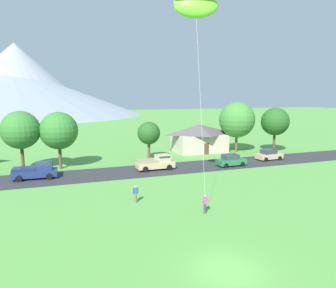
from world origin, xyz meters
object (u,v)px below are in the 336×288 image
object	(u,v)px
tree_left_of_center	(275,122)
pickup_truck_navy_east_side	(36,171)
watcher_person	(136,194)
parked_car_tan_west_end	(269,155)
tree_near_right	(21,130)
kite_flyer_with_kite	(196,6)
tree_center	(59,131)
pickup_truck_sand_west_side	(156,162)
house_left_center	(199,137)
parked_car_green_mid_west	(231,160)
tree_far_right	(237,120)
tree_right_of_center	(149,133)

from	to	relation	value
tree_left_of_center	pickup_truck_navy_east_side	size ratio (longest dim) A/B	1.53
watcher_person	parked_car_tan_west_end	bearing A→B (deg)	26.38
tree_near_right	kite_flyer_with_kite	world-z (taller)	kite_flyer_with_kite
tree_center	pickup_truck_navy_east_side	xyz separation A→B (m)	(-2.93, -4.89, -4.31)
pickup_truck_sand_west_side	kite_flyer_with_kite	distance (m)	21.81
tree_center	parked_car_tan_west_end	bearing A→B (deg)	-9.16
house_left_center	watcher_person	xyz separation A→B (m)	(-17.65, -23.13, -1.72)
pickup_truck_navy_east_side	kite_flyer_with_kite	world-z (taller)	kite_flyer_with_kite
watcher_person	parked_car_green_mid_west	bearing A→B (deg)	32.10
tree_near_right	parked_car_green_mid_west	bearing A→B (deg)	-13.91
tree_center	tree_far_right	bearing A→B (deg)	5.75
tree_near_right	tree_far_right	bearing A→B (deg)	4.66
tree_near_right	tree_far_right	distance (m)	35.31
house_left_center	tree_right_of_center	xyz separation A→B (m)	(-10.79, -4.20, 1.69)
tree_left_of_center	parked_car_green_mid_west	world-z (taller)	tree_left_of_center
tree_near_right	parked_car_tan_west_end	xyz separation A→B (m)	(36.20, -5.24, -4.77)
tree_center	parked_car_tan_west_end	distance (m)	32.08
watcher_person	tree_left_of_center	bearing A→B (deg)	30.62
tree_center	tree_near_right	bearing A→B (deg)	177.77
tree_right_of_center	parked_car_green_mid_west	bearing A→B (deg)	-40.06
parked_car_tan_west_end	tree_far_right	bearing A→B (deg)	97.11
tree_right_of_center	pickup_truck_sand_west_side	size ratio (longest dim) A/B	1.17
tree_far_right	pickup_truck_navy_east_side	distance (m)	34.55
watcher_person	pickup_truck_sand_west_side	bearing A→B (deg)	63.95
tree_far_right	kite_flyer_with_kite	xyz separation A→B (m)	(-18.34, -21.86, 12.30)
parked_car_green_mid_west	kite_flyer_with_kite	xyz separation A→B (m)	(-11.38, -12.00, 17.30)
tree_right_of_center	parked_car_green_mid_west	size ratio (longest dim) A/B	1.45
tree_far_right	tree_center	bearing A→B (deg)	-174.25
kite_flyer_with_kite	watcher_person	world-z (taller)	kite_flyer_with_kite
parked_car_tan_west_end	tree_near_right	bearing A→B (deg)	171.76
tree_far_right	kite_flyer_with_kite	bearing A→B (deg)	-130.00
tree_right_of_center	kite_flyer_with_kite	bearing A→B (deg)	-93.97
parked_car_tan_west_end	pickup_truck_navy_east_side	distance (m)	34.29
parked_car_tan_west_end	tree_center	bearing A→B (deg)	170.84
parked_car_tan_west_end	pickup_truck_navy_east_side	size ratio (longest dim) A/B	0.81
house_left_center	watcher_person	world-z (taller)	house_left_center
tree_far_right	pickup_truck_navy_east_side	bearing A→B (deg)	-166.58
pickup_truck_sand_west_side	pickup_truck_navy_east_side	bearing A→B (deg)	178.57
tree_center	tree_near_right	size ratio (longest dim) A/B	0.97
house_left_center	parked_car_green_mid_west	world-z (taller)	house_left_center
tree_left_of_center	parked_car_tan_west_end	distance (m)	8.84
parked_car_green_mid_west	kite_flyer_with_kite	size ratio (longest dim) A/B	0.22
parked_car_green_mid_west	parked_car_tan_west_end	bearing A→B (deg)	12.36
pickup_truck_sand_west_side	kite_flyer_with_kite	world-z (taller)	kite_flyer_with_kite
tree_right_of_center	parked_car_tan_west_end	bearing A→B (deg)	-20.29
tree_right_of_center	tree_near_right	world-z (taller)	tree_near_right
pickup_truck_navy_east_side	watcher_person	distance (m)	15.67
kite_flyer_with_kite	tree_center	bearing A→B (deg)	122.56
tree_center	parked_car_tan_west_end	world-z (taller)	tree_center
tree_right_of_center	parked_car_tan_west_end	world-z (taller)	tree_right_of_center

